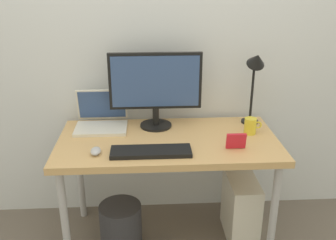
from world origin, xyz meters
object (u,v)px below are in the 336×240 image
object	(u,v)px
monitor	(155,86)
computer_tower	(240,208)
photo_frame	(236,141)
keyboard	(151,152)
desk_lamp	(255,71)
mouse	(96,151)
coffee_mug	(251,126)
desk	(168,149)
laptop	(102,118)
wastebasket	(121,226)

from	to	relation	value
monitor	computer_tower	bearing A→B (deg)	-20.58
monitor	photo_frame	bearing A→B (deg)	-38.84
monitor	keyboard	size ratio (longest dim) A/B	1.29
desk_lamp	mouse	bearing A→B (deg)	-158.74
keyboard	coffee_mug	xyz separation A→B (m)	(0.61, 0.24, 0.04)
mouse	desk	bearing A→B (deg)	23.38
laptop	wastebasket	size ratio (longest dim) A/B	1.07
desk	monitor	size ratio (longest dim) A/B	2.28
desk_lamp	keyboard	bearing A→B (deg)	-149.55
desk_lamp	photo_frame	bearing A→B (deg)	-117.02
desk	computer_tower	distance (m)	0.64
mouse	laptop	bearing A→B (deg)	90.86
coffee_mug	photo_frame	size ratio (longest dim) A/B	0.98
desk_lamp	photo_frame	distance (m)	0.50
laptop	computer_tower	xyz separation A→B (m)	(0.88, -0.22, -0.56)
coffee_mug	wastebasket	size ratio (longest dim) A/B	0.36
keyboard	wastebasket	size ratio (longest dim) A/B	1.47
desk	photo_frame	world-z (taller)	photo_frame
keyboard	computer_tower	world-z (taller)	keyboard
desk	computer_tower	bearing A→B (deg)	-0.69
monitor	coffee_mug	size ratio (longest dim) A/B	5.27
desk_lamp	mouse	xyz separation A→B (m)	(-0.95, -0.37, -0.33)
desk	mouse	world-z (taller)	mouse
desk_lamp	desk	bearing A→B (deg)	-160.34
monitor	keyboard	distance (m)	0.46
desk	laptop	distance (m)	0.48
mouse	desk_lamp	bearing A→B (deg)	21.26
monitor	mouse	size ratio (longest dim) A/B	6.32
keyboard	computer_tower	xyz separation A→B (m)	(0.57, 0.18, -0.51)
coffee_mug	wastebasket	world-z (taller)	coffee_mug
desk	desk_lamp	size ratio (longest dim) A/B	2.65
coffee_mug	computer_tower	bearing A→B (deg)	-122.54
desk	photo_frame	xyz separation A→B (m)	(0.37, -0.16, 0.11)
wastebasket	desk_lamp	bearing A→B (deg)	17.73
monitor	photo_frame	size ratio (longest dim) A/B	5.17
monitor	photo_frame	xyz separation A→B (m)	(0.44, -0.35, -0.22)
monitor	desk_lamp	bearing A→B (deg)	0.09
desk_lamp	mouse	world-z (taller)	desk_lamp
desk_lamp	computer_tower	xyz separation A→B (m)	(-0.08, -0.20, -0.85)
monitor	laptop	size ratio (longest dim) A/B	1.78
desk_lamp	mouse	distance (m)	1.08
monitor	mouse	xyz separation A→B (m)	(-0.34, -0.37, -0.25)
mouse	computer_tower	distance (m)	1.03
laptop	desk_lamp	xyz separation A→B (m)	(0.96, -0.01, 0.29)
keyboard	coffee_mug	size ratio (longest dim) A/B	4.07
laptop	desk_lamp	world-z (taller)	desk_lamp
desk	wastebasket	world-z (taller)	desk
monitor	wastebasket	size ratio (longest dim) A/B	1.90
coffee_mug	photo_frame	xyz separation A→B (m)	(-0.14, -0.21, -0.00)
desk	coffee_mug	xyz separation A→B (m)	(0.51, 0.05, 0.12)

